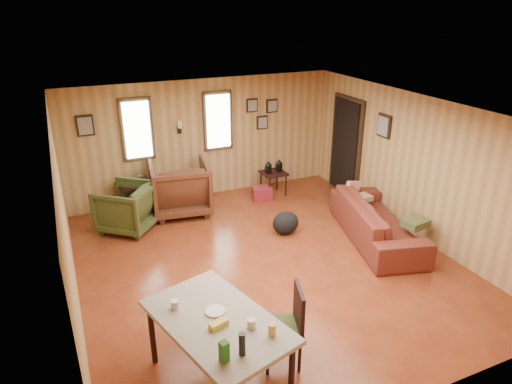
% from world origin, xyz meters
% --- Properties ---
extents(room, '(5.54, 6.04, 2.44)m').
position_xyz_m(room, '(0.17, 0.27, 1.21)').
color(room, brown).
rests_on(room, ground).
extents(sofa, '(1.27, 2.42, 0.91)m').
position_xyz_m(sofa, '(2.05, -0.04, 0.45)').
color(sofa, maroon).
rests_on(sofa, ground).
extents(recliner_brown, '(1.20, 1.15, 1.10)m').
position_xyz_m(recliner_brown, '(-0.71, 2.35, 0.55)').
color(recliner_brown, '#4C2716').
rests_on(recliner_brown, ground).
extents(recliner_green, '(1.21, 1.22, 0.92)m').
position_xyz_m(recliner_green, '(-1.75, 2.05, 0.46)').
color(recliner_green, '#36411D').
rests_on(recliner_green, ground).
extents(end_table, '(0.69, 0.65, 0.76)m').
position_xyz_m(end_table, '(-1.50, 2.61, 0.43)').
color(end_table, black).
rests_on(end_table, ground).
extents(side_table, '(0.50, 0.50, 0.77)m').
position_xyz_m(side_table, '(1.29, 2.41, 0.52)').
color(side_table, black).
rests_on(side_table, ground).
extents(cooler, '(0.44, 0.35, 0.28)m').
position_xyz_m(cooler, '(0.96, 2.26, 0.14)').
color(cooler, maroon).
rests_on(cooler, ground).
extents(backpack, '(0.57, 0.50, 0.41)m').
position_xyz_m(backpack, '(0.72, 0.75, 0.21)').
color(backpack, black).
rests_on(backpack, ground).
extents(sofa_pillows, '(0.61, 1.68, 0.34)m').
position_xyz_m(sofa_pillows, '(2.28, 0.08, 0.50)').
color(sofa_pillows, '#464E2B').
rests_on(sofa_pillows, sofa).
extents(dining_table, '(1.35, 1.79, 1.05)m').
position_xyz_m(dining_table, '(-1.47, -1.96, 0.74)').
color(dining_table, gray).
rests_on(dining_table, ground).
extents(dining_chair, '(0.54, 0.54, 0.96)m').
position_xyz_m(dining_chair, '(-0.67, -1.99, 0.54)').
color(dining_chair, '#36411D').
rests_on(dining_chair, ground).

